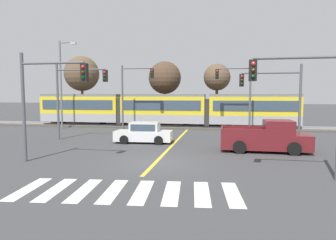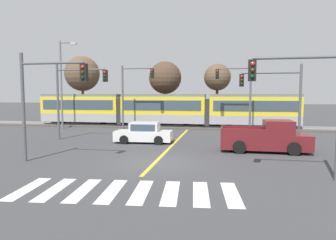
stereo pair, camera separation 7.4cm
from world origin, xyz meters
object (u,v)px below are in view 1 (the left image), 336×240
Objects in this scene: traffic_light_far_left at (132,88)px; traffic_light_far_right at (239,88)px; bare_tree_west at (165,78)px; bare_tree_east at (217,78)px; light_rail_tram at (164,108)px; street_lamp_west at (62,80)px; bare_tree_far_west at (82,74)px; traffic_light_near_right at (307,92)px; sedan_crossing at (144,133)px; pickup_truck at (267,138)px; traffic_light_mid_right at (278,92)px; traffic_light_mid_left at (74,89)px; traffic_light_near_left at (45,91)px.

traffic_light_far_right is at bearing -0.28° from traffic_light_far_left.
bare_tree_east is at bearing -5.66° from bare_tree_west.
traffic_light_far_right is (7.74, -3.79, 2.11)m from light_rail_tram.
street_lamp_west is (-7.72, 0.52, 0.85)m from traffic_light_far_left.
street_lamp_west is at bearing -155.70° from bare_tree_east.
bare_tree_far_west is at bearing 161.99° from light_rail_tram.
traffic_light_near_right is (12.08, -14.99, -0.53)m from traffic_light_far_left.
pickup_truck is (8.49, -2.02, 0.14)m from sedan_crossing.
bare_tree_far_west is at bearing 147.83° from traffic_light_mid_right.
traffic_light_far_right is 0.83× the size of bare_tree_west.
bare_tree_far_west is at bearing 141.31° from pickup_truck.
bare_tree_east reaches higher than traffic_light_far_right.
traffic_light_mid_left is 7.87m from traffic_light_near_left.
bare_tree_far_west reaches higher than traffic_light_far_right.
street_lamp_west is (-10.64, 7.37, 4.37)m from sedan_crossing.
sedan_crossing is 0.68× the size of traffic_light_far_right.
bare_tree_east is at bearing 68.65° from traffic_light_near_left.
light_rail_tram is at bearing -81.04° from bare_tree_west.
bare_tree_far_west reaches higher than traffic_light_far_left.
traffic_light_mid_right is at bearing -68.30° from traffic_light_far_right.
traffic_light_near_right is 0.68× the size of bare_tree_far_west.
traffic_light_far_left is (-2.93, 6.85, 3.53)m from sedan_crossing.
pickup_truck is at bearing 96.24° from traffic_light_near_right.
traffic_light_mid_right is at bearing 31.63° from traffic_light_near_left.
bare_tree_east is at bearing 100.21° from traffic_light_near_right.
pickup_truck is 0.94× the size of traffic_light_near_left.
bare_tree_east is (16.90, 0.22, -0.62)m from bare_tree_far_west.
traffic_light_mid_left is 14.36m from traffic_light_far_right.
street_lamp_west reaches higher than bare_tree_west.
sedan_crossing is 0.67× the size of traffic_light_far_left.
street_lamp_west reaches higher than traffic_light_near_left.
sedan_crossing is at bearing -50.33° from bare_tree_far_west.
sedan_crossing is 15.92m from bare_tree_west.
traffic_light_mid_left is at bearing -153.31° from traffic_light_far_right.
traffic_light_far_left is at bearing -39.77° from bare_tree_far_west.
sedan_crossing is 8.73m from pickup_truck.
traffic_light_near_right is 0.74× the size of bare_tree_west.
traffic_light_far_left is 1.11× the size of traffic_light_near_left.
traffic_light_far_left is at bearing -122.33° from light_rail_tram.
street_lamp_west is (-20.21, 6.57, 1.34)m from traffic_light_mid_right.
traffic_light_far_right is at bearing 26.69° from traffic_light_mid_left.
street_lamp_west is at bearing 176.17° from traffic_light_far_left.
street_lamp_west is (-10.08, -3.22, 3.03)m from light_rail_tram.
bare_tree_far_west is at bearing -179.24° from bare_tree_east.
traffic_light_mid_right is at bearing 1.65° from traffic_light_mid_left.
traffic_light_mid_left is 0.95× the size of traffic_light_far_left.
bare_tree_west reaches higher than traffic_light_far_right.
traffic_light_near_right is 25.54m from bare_tree_west.
pickup_truck is 20.27m from bare_tree_west.
traffic_light_near_right is at bearing -92.65° from traffic_light_mid_right.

